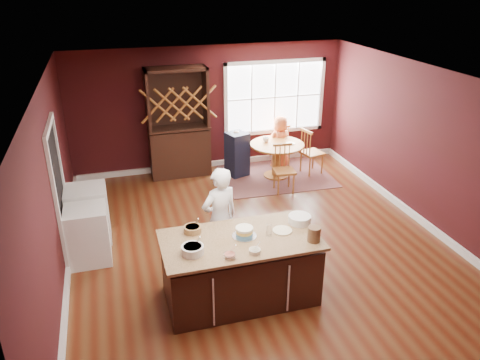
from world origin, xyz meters
name	(u,v)px	position (x,y,z in m)	size (l,w,h in m)	color
room_shell	(260,168)	(0.00, 0.00, 1.35)	(7.00, 7.00, 7.00)	#593218
window	(275,97)	(1.50, 3.47, 1.50)	(2.36, 0.10, 1.66)	white
doorway	(60,194)	(-2.97, 0.60, 1.02)	(0.08, 1.26, 2.13)	white
kitchen_island	(240,270)	(-0.68, -1.22, 0.44)	(2.06, 1.08, 0.92)	#341810
dining_table	(277,153)	(1.23, 2.51, 0.53)	(1.15, 1.15, 0.75)	brown
baker	(220,219)	(-0.75, -0.41, 0.80)	(0.58, 0.38, 1.60)	white
layer_cake	(244,232)	(-0.61, -1.18, 0.99)	(0.32, 0.32, 0.13)	white
bowl_blue	(193,250)	(-1.34, -1.39, 0.97)	(0.28, 0.28, 0.11)	white
bowl_yellow	(193,229)	(-1.24, -0.89, 0.96)	(0.23, 0.23, 0.09)	olive
bowl_pink	(230,256)	(-0.92, -1.61, 0.95)	(0.16, 0.16, 0.06)	silver
bowl_olive	(255,251)	(-0.60, -1.60, 0.95)	(0.15, 0.15, 0.05)	beige
drinking_glass	(269,230)	(-0.29, -1.25, 1.00)	(0.08, 0.08, 0.16)	silver
dinner_plate	(282,231)	(-0.08, -1.19, 0.93)	(0.26, 0.26, 0.02)	#FFF7AE
white_tub	(300,219)	(0.23, -1.04, 0.97)	(0.31, 0.31, 0.11)	white
stoneware_crock	(314,234)	(0.22, -1.54, 1.02)	(0.17, 0.17, 0.20)	#4A3222
rug	(276,176)	(1.23, 2.51, 0.01)	(2.32, 1.79, 0.01)	brown
chair_east	(312,151)	(2.04, 2.48, 0.52)	(0.44, 0.42, 1.04)	olive
chair_south	(284,169)	(1.11, 1.76, 0.49)	(0.41, 0.39, 0.98)	brown
chair_north	(279,142)	(1.60, 3.35, 0.45)	(0.38, 0.36, 0.91)	brown
seated_woman	(280,142)	(1.48, 2.98, 0.60)	(0.59, 0.38, 1.20)	#D36433
high_chair	(237,153)	(0.44, 2.83, 0.50)	(0.41, 0.41, 1.00)	black
toddler	(238,139)	(0.48, 2.86, 0.81)	(0.18, 0.14, 0.26)	#8CA5BF
table_plate	(290,143)	(1.49, 2.43, 0.76)	(0.20, 0.20, 0.01)	beige
table_cup	(266,140)	(1.04, 2.69, 0.80)	(0.13, 0.13, 0.10)	white
hutch	(178,123)	(-0.74, 3.22, 1.17)	(1.27, 0.53, 2.33)	#321D10
washer	(88,235)	(-2.64, 0.28, 0.44)	(0.61, 0.59, 0.89)	silver
dryer	(88,214)	(-2.64, 0.92, 0.47)	(0.64, 0.62, 0.93)	white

